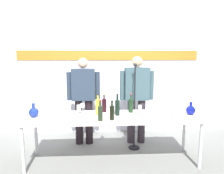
# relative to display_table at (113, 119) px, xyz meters

# --- Properties ---
(ground_plane) EXTENTS (10.00, 10.00, 0.00)m
(ground_plane) POSITION_rel_display_table_xyz_m (0.00, 0.00, -0.69)
(ground_plane) COLOR gray
(back_wall) EXTENTS (5.45, 0.11, 3.00)m
(back_wall) POSITION_rel_display_table_xyz_m (0.00, 1.38, 0.81)
(back_wall) COLOR white
(back_wall) RESTS_ON ground
(display_table) EXTENTS (2.68, 0.71, 0.74)m
(display_table) POSITION_rel_display_table_xyz_m (0.00, 0.00, 0.00)
(display_table) COLOR white
(display_table) RESTS_ON ground
(decanter_blue_left) EXTENTS (0.15, 0.15, 0.22)m
(decanter_blue_left) POSITION_rel_display_table_xyz_m (-1.20, 0.00, 0.13)
(decanter_blue_left) COLOR navy
(decanter_blue_left) RESTS_ON display_table
(decanter_blue_right) EXTENTS (0.14, 0.14, 0.21)m
(decanter_blue_right) POSITION_rel_display_table_xyz_m (1.24, 0.00, 0.13)
(decanter_blue_right) COLOR #0F17B0
(decanter_blue_right) RESTS_ON display_table
(presenter_left) EXTENTS (0.61, 0.22, 1.63)m
(presenter_left) POSITION_rel_display_table_xyz_m (-0.50, 0.71, 0.24)
(presenter_left) COLOR black
(presenter_left) RESTS_ON ground
(presenter_right) EXTENTS (0.64, 0.22, 1.66)m
(presenter_right) POSITION_rel_display_table_xyz_m (0.50, 0.71, 0.27)
(presenter_right) COLOR #322931
(presenter_right) RESTS_ON ground
(wine_bottle_0) EXTENTS (0.07, 0.07, 0.34)m
(wine_bottle_0) POSITION_rel_display_table_xyz_m (0.08, 0.04, 0.19)
(wine_bottle_0) COLOR black
(wine_bottle_0) RESTS_ON display_table
(wine_bottle_1) EXTENTS (0.07, 0.07, 0.30)m
(wine_bottle_1) POSITION_rel_display_table_xyz_m (0.08, 0.13, 0.18)
(wine_bottle_1) COLOR black
(wine_bottle_1) RESTS_ON display_table
(wine_bottle_2) EXTENTS (0.07, 0.07, 0.28)m
(wine_bottle_2) POSITION_rel_display_table_xyz_m (-0.02, -0.20, 0.17)
(wine_bottle_2) COLOR black
(wine_bottle_2) RESTS_ON display_table
(wine_bottle_3) EXTENTS (0.07, 0.07, 0.31)m
(wine_bottle_3) POSITION_rel_display_table_xyz_m (0.31, 0.20, 0.18)
(wine_bottle_3) COLOR #18331B
(wine_bottle_3) RESTS_ON display_table
(wine_bottle_4) EXTENTS (0.07, 0.07, 0.30)m
(wine_bottle_4) POSITION_rel_display_table_xyz_m (-0.13, 0.25, 0.18)
(wine_bottle_4) COLOR black
(wine_bottle_4) RESTS_ON display_table
(wine_bottle_5) EXTENTS (0.07, 0.07, 0.33)m
(wine_bottle_5) POSITION_rel_display_table_xyz_m (-0.23, 0.09, 0.19)
(wine_bottle_5) COLOR gold
(wine_bottle_5) RESTS_ON display_table
(wine_bottle_6) EXTENTS (0.07, 0.07, 0.30)m
(wine_bottle_6) POSITION_rel_display_table_xyz_m (-0.19, -0.23, 0.18)
(wine_bottle_6) COLOR #1F2E1D
(wine_bottle_6) RESTS_ON display_table
(wine_glass_left_0) EXTENTS (0.07, 0.07, 0.15)m
(wine_glass_left_0) POSITION_rel_display_table_xyz_m (-0.48, 0.25, 0.16)
(wine_glass_left_0) COLOR white
(wine_glass_left_0) RESTS_ON display_table
(wine_glass_left_1) EXTENTS (0.07, 0.07, 0.15)m
(wine_glass_left_1) POSITION_rel_display_table_xyz_m (-0.53, 0.14, 0.15)
(wine_glass_left_1) COLOR white
(wine_glass_left_1) RESTS_ON display_table
(wine_glass_left_2) EXTENTS (0.06, 0.06, 0.15)m
(wine_glass_left_2) POSITION_rel_display_table_xyz_m (-0.89, 0.17, 0.16)
(wine_glass_left_2) COLOR white
(wine_glass_left_2) RESTS_ON display_table
(wine_glass_left_3) EXTENTS (0.06, 0.06, 0.13)m
(wine_glass_left_3) POSITION_rel_display_table_xyz_m (-0.54, -0.21, 0.15)
(wine_glass_left_3) COLOR white
(wine_glass_left_3) RESTS_ON display_table
(wine_glass_right_0) EXTENTS (0.06, 0.06, 0.15)m
(wine_glass_right_0) POSITION_rel_display_table_xyz_m (0.44, 0.07, 0.16)
(wine_glass_right_0) COLOR white
(wine_glass_right_0) RESTS_ON display_table
(wine_glass_right_1) EXTENTS (0.07, 0.07, 0.14)m
(wine_glass_right_1) POSITION_rel_display_table_xyz_m (0.56, -0.01, 0.15)
(wine_glass_right_1) COLOR white
(wine_glass_right_1) RESTS_ON display_table
(wine_glass_right_2) EXTENTS (0.06, 0.06, 0.16)m
(wine_glass_right_2) POSITION_rel_display_table_xyz_m (0.92, -0.17, 0.17)
(wine_glass_right_2) COLOR white
(wine_glass_right_2) RESTS_ON display_table
(wine_glass_right_3) EXTENTS (0.06, 0.06, 0.17)m
(wine_glass_right_3) POSITION_rel_display_table_xyz_m (1.00, 0.23, 0.17)
(wine_glass_right_3) COLOR white
(wine_glass_right_3) RESTS_ON display_table
(microphone_stand) EXTENTS (0.20, 0.20, 1.54)m
(microphone_stand) POSITION_rel_display_table_xyz_m (0.42, 0.44, -0.17)
(microphone_stand) COLOR black
(microphone_stand) RESTS_ON ground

